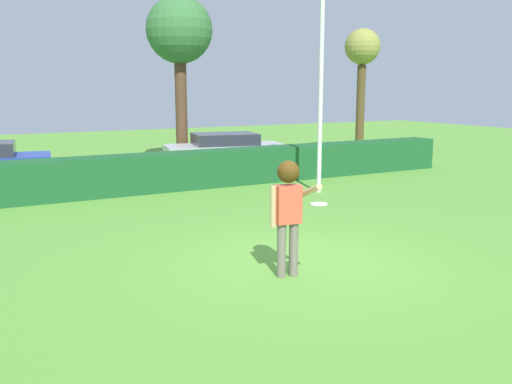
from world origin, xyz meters
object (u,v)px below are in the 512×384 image
person (288,204)px  maple_tree (179,34)px  frisbee (319,204)px  birch_tree (362,55)px  parked_car_silver (225,149)px  lamppost (321,72)px

person → maple_tree: maple_tree is taller
frisbee → birch_tree: (11.11, 12.78, 2.97)m
frisbee → parked_car_silver: 12.27m
parked_car_silver → maple_tree: size_ratio=0.73×
parked_car_silver → frisbee: bearing=-109.3°
parked_car_silver → birch_tree: size_ratio=0.84×
birch_tree → maple_tree: bearing=176.6°
frisbee → parked_car_silver: (4.06, 11.57, -0.55)m
lamppost → maple_tree: (-1.23, 7.12, 1.49)m
parked_car_silver → maple_tree: (-0.97, 1.69, 4.05)m
person → parked_car_silver: size_ratio=0.40×
lamppost → birch_tree: size_ratio=1.11×
frisbee → parked_car_silver: bearing=70.7°
parked_car_silver → maple_tree: maple_tree is taller
birch_tree → maple_tree: size_ratio=0.87×
lamppost → parked_car_silver: bearing=92.8°
parked_car_silver → birch_tree: 7.97m
lamppost → person: bearing=-128.8°
maple_tree → parked_car_silver: bearing=-60.2°
person → frisbee: bearing=-79.3°
lamppost → maple_tree: size_ratio=0.96×
frisbee → maple_tree: bearing=76.9°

